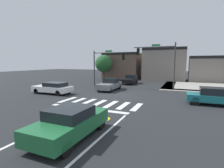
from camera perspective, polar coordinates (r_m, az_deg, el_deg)
ground_plane at (r=19.24m, az=1.84°, el=-3.51°), size 120.00×120.00×0.00m
crosswalk_near at (r=15.23m, az=-4.35°, el=-6.38°), size 7.37×2.63×0.01m
lane_markings at (r=9.14m, az=-18.61°, el=-16.17°), size 6.80×18.75×0.01m
bike_detector_marking at (r=11.10m, az=-3.17°, el=-11.57°), size 0.97×0.97×0.01m
curb_corner_northeast at (r=27.32m, az=26.35°, el=-0.92°), size 10.00×10.60×0.15m
storefront_row at (r=36.95m, az=14.83°, el=5.94°), size 24.47×6.50×6.48m
traffic_signal_northeast at (r=23.84m, az=15.39°, el=8.60°), size 5.55×0.32×6.18m
traffic_signal_northwest at (r=25.11m, az=-1.71°, el=7.65°), size 5.46×0.32×5.35m
car_white at (r=20.68m, az=-19.22°, el=-1.22°), size 4.62×1.93×1.33m
car_teal at (r=16.71m, az=31.34°, el=-3.54°), size 4.40×1.79×1.48m
car_black at (r=29.05m, az=6.16°, el=1.54°), size 1.79×4.39×1.49m
car_gray at (r=22.15m, az=-0.70°, el=-0.15°), size 1.83×4.48×1.52m
car_green at (r=8.53m, az=-13.85°, el=-12.38°), size 1.95×4.39×1.46m
roadside_tree at (r=35.15m, az=-2.81°, el=6.87°), size 3.54×3.54×5.17m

